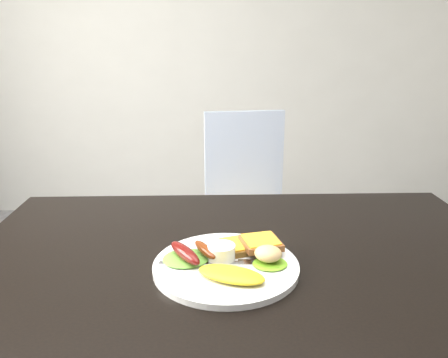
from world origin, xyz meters
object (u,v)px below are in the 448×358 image
dining_table (243,266)px  plate (226,266)px  dining_chair (246,215)px  person (177,191)px

dining_table → plate: 0.07m
dining_chair → plate: size_ratio=1.27×
plate → person: bearing=103.4°
dining_chair → person: (-0.27, -0.42, 0.26)m
person → plate: (0.14, -0.60, 0.04)m
dining_chair → person: 0.57m
dining_table → person: (-0.18, 0.55, -0.02)m
dining_table → person: bearing=108.2°
dining_chair → person: bearing=-129.5°
dining_table → plate: bearing=-129.5°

